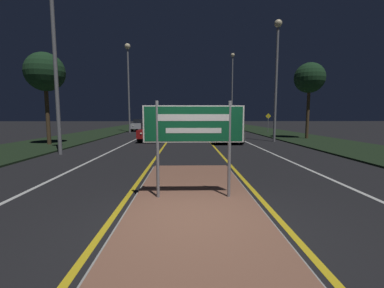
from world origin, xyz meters
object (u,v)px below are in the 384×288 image
(car_receding_2, at_px, (229,124))
(streetlight_left_far, at_px, (128,71))
(highway_sign, at_px, (194,129))
(streetlight_left_near, at_px, (53,26))
(car_receding_0, at_px, (226,132))
(car_approaching_2, at_px, (151,122))
(streetlight_right_far, at_px, (232,80))
(car_approaching_1, at_px, (141,125))
(warning_sign, at_px, (268,121))
(car_approaching_0, at_px, (153,131))
(car_receding_1, at_px, (212,127))
(streetlight_right_near, at_px, (277,62))

(car_receding_2, bearing_deg, streetlight_left_far, -156.11)
(highway_sign, distance_m, streetlight_left_near, 10.50)
(car_receding_0, height_order, car_approaching_2, car_approaching_2)
(streetlight_left_near, xyz_separation_m, car_receding_0, (9.02, 5.47, -5.32))
(streetlight_right_far, xyz_separation_m, car_approaching_1, (-12.21, -5.16, -6.12))
(streetlight_left_far, bearing_deg, car_approaching_2, 88.46)
(streetlight_left_far, relative_size, warning_sign, 4.67)
(car_approaching_0, bearing_deg, streetlight_left_near, -117.36)
(car_receding_1, height_order, car_receding_2, car_receding_2)
(car_approaching_1, xyz_separation_m, car_approaching_2, (-0.30, 11.21, -0.04))
(streetlight_right_near, height_order, streetlight_right_far, streetlight_right_far)
(streetlight_right_far, relative_size, car_approaching_0, 2.30)
(highway_sign, height_order, streetlight_right_far, streetlight_right_far)
(streetlight_left_far, bearing_deg, highway_sign, -74.43)
(car_receding_2, bearing_deg, car_approaching_2, 141.70)
(car_approaching_0, xyz_separation_m, car_approaching_2, (-3.36, 23.50, 0.00))
(car_receding_2, height_order, car_approaching_1, car_approaching_1)
(streetlight_right_far, bearing_deg, car_approaching_2, 154.17)
(car_receding_2, height_order, car_approaching_2, car_receding_2)
(streetlight_right_far, xyz_separation_m, car_receding_1, (-3.97, -11.08, -6.17))
(highway_sign, relative_size, streetlight_left_far, 0.23)
(streetlight_right_far, xyz_separation_m, car_receding_2, (-0.85, -3.15, -6.14))
(car_approaching_1, relative_size, car_approaching_2, 0.95)
(streetlight_left_near, height_order, streetlight_left_far, streetlight_left_far)
(streetlight_left_far, height_order, car_approaching_2, streetlight_left_far)
(streetlight_left_far, xyz_separation_m, warning_sign, (15.04, -1.50, -5.38))
(highway_sign, distance_m, car_approaching_2, 38.18)
(highway_sign, height_order, car_approaching_1, highway_sign)
(streetlight_right_far, xyz_separation_m, warning_sign, (2.14, -9.99, -5.56))
(streetlight_left_near, xyz_separation_m, streetlight_left_far, (-0.08, 16.06, 0.66))
(streetlight_left_far, relative_size, car_receding_0, 2.28)
(highway_sign, bearing_deg, car_approaching_0, 100.76)
(car_approaching_1, height_order, warning_sign, warning_sign)
(car_receding_1, bearing_deg, car_approaching_1, 144.32)
(car_receding_1, bearing_deg, car_receding_2, 68.52)
(streetlight_right_far, height_order, car_approaching_2, streetlight_right_far)
(streetlight_left_far, distance_m, streetlight_right_far, 15.45)
(streetlight_right_near, distance_m, car_receding_2, 16.22)
(streetlight_right_far, distance_m, warning_sign, 11.63)
(car_receding_1, distance_m, car_approaching_1, 10.15)
(car_approaching_1, bearing_deg, streetlight_left_far, -101.70)
(car_receding_0, distance_m, car_receding_2, 16.20)
(car_receding_0, xyz_separation_m, car_approaching_1, (-8.41, 13.92, 0.04))
(car_approaching_2, bearing_deg, warning_sign, -47.61)
(warning_sign, bearing_deg, streetlight_right_far, 102.08)
(highway_sign, bearing_deg, warning_sign, 68.35)
(warning_sign, bearing_deg, highway_sign, -111.65)
(streetlight_left_far, relative_size, car_receding_1, 2.01)
(streetlight_left_near, relative_size, car_receding_0, 2.03)
(car_receding_1, bearing_deg, car_approaching_2, 116.50)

